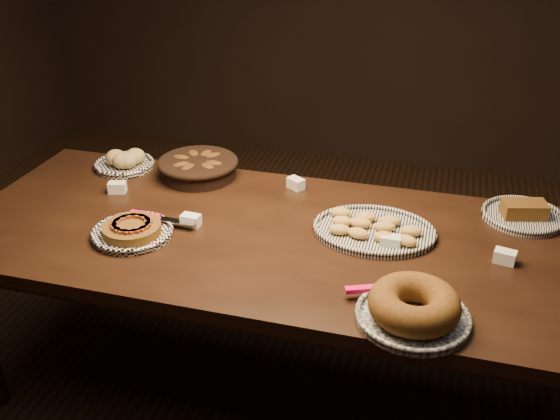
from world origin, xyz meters
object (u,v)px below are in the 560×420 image
(buffet_table, at_px, (278,251))
(madeleine_platter, at_px, (373,229))
(bundt_cake_plate, at_px, (413,308))
(apple_tart_plate, at_px, (133,230))

(buffet_table, bearing_deg, madeleine_platter, 15.50)
(madeleine_platter, bearing_deg, bundt_cake_plate, -59.48)
(apple_tart_plate, height_order, bundt_cake_plate, bundt_cake_plate)
(madeleine_platter, bearing_deg, apple_tart_plate, -153.93)
(buffet_table, xyz_separation_m, bundt_cake_plate, (0.52, -0.38, 0.12))
(buffet_table, relative_size, apple_tart_plate, 6.87)
(buffet_table, xyz_separation_m, madeleine_platter, (0.33, 0.09, 0.09))
(apple_tart_plate, relative_size, bundt_cake_plate, 0.91)
(buffet_table, height_order, bundt_cake_plate, bundt_cake_plate)
(apple_tart_plate, relative_size, madeleine_platter, 0.79)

